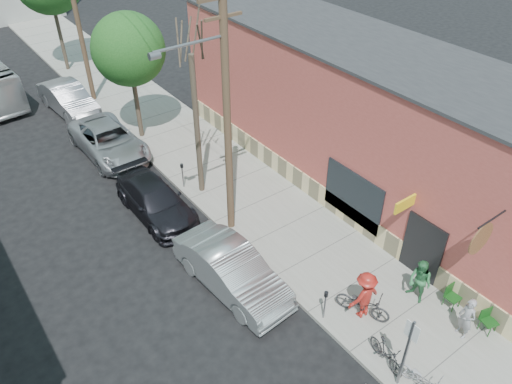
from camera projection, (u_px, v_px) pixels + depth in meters
ground at (262, 343)px, 16.24m from camera, size 120.00×120.00×0.00m
sidewalk at (198, 155)px, 25.34m from camera, size 4.50×58.00×0.15m
cafe_building at (357, 117)px, 21.81m from camera, size 6.60×20.20×6.61m
sign_post at (407, 348)px, 13.93m from camera, size 0.07×0.45×2.80m
parking_meter_near at (325, 301)px, 16.41m from camera, size 0.14×0.14×1.24m
parking_meter_far at (182, 172)px, 22.52m from camera, size 0.14×0.14×1.24m
utility_pole_near at (226, 113)px, 17.64m from camera, size 3.57×0.28×10.00m
utility_pole_far at (76, 12)px, 27.34m from camera, size 1.80×0.28×10.00m
tree_bare at (197, 128)px, 20.94m from camera, size 0.24×0.24×6.40m
tree_leafy_mid at (129, 50)px, 24.02m from camera, size 3.57×3.57×6.53m
patio_chair_a at (453, 297)px, 17.05m from camera, size 0.51×0.51×0.88m
patio_chair_b at (489, 322)px, 16.22m from camera, size 0.62×0.62×0.88m
patron_grey at (466, 318)px, 15.87m from camera, size 0.50×0.65×1.59m
patron_green at (420, 282)px, 17.05m from camera, size 0.71×0.89×1.74m
cyclist at (365, 295)px, 16.48m from camera, size 1.26×0.80×1.87m
cyclist_bike at (363, 304)px, 16.73m from camera, size 1.39×2.00×1.00m
parked_bike_a at (386, 353)px, 15.22m from camera, size 0.68×1.57×0.91m
parked_bike_b at (422, 380)px, 14.53m from camera, size 0.73×1.66×0.85m
car_1 at (232, 270)px, 17.74m from camera, size 2.16×5.18×1.66m
car_2 at (155, 200)px, 21.25m from camera, size 2.04×4.92×1.42m
car_3 at (109, 141)px, 25.13m from camera, size 2.65×5.60×1.54m
car_4 at (69, 99)px, 28.84m from camera, size 2.18×5.15×1.65m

